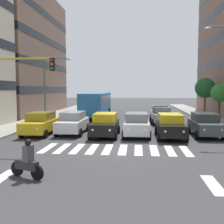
# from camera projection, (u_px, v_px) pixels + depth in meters

# --- Properties ---
(ground_plane) EXTENTS (180.00, 180.00, 0.00)m
(ground_plane) POSITION_uv_depth(u_px,v_px,m) (115.00, 149.00, 15.84)
(ground_plane) COLOR #38383A
(building_right_block_0) EXTENTS (9.69, 19.23, 16.98)m
(building_right_block_0) POSITION_uv_depth(u_px,v_px,m) (15.00, 54.00, 38.34)
(building_right_block_0) COLOR #846656
(building_right_block_0) RESTS_ON ground_plane
(crosswalk_markings) EXTENTS (8.55, 2.80, 0.01)m
(crosswalk_markings) POSITION_uv_depth(u_px,v_px,m) (115.00, 149.00, 15.84)
(crosswalk_markings) COLOR silver
(crosswalk_markings) RESTS_ON ground_plane
(lane_arrow_0) EXTENTS (0.50, 2.20, 0.01)m
(lane_arrow_0) POSITION_uv_depth(u_px,v_px,m) (213.00, 185.00, 10.00)
(lane_arrow_0) COLOR silver
(lane_arrow_0) RESTS_ON ground_plane
(lane_arrow_1) EXTENTS (0.50, 2.20, 0.01)m
(lane_arrow_1) POSITION_uv_depth(u_px,v_px,m) (1.00, 178.00, 10.77)
(lane_arrow_1) COLOR silver
(lane_arrow_1) RESTS_ON ground_plane
(car_0) EXTENTS (2.02, 4.44, 1.72)m
(car_0) POSITION_uv_depth(u_px,v_px,m) (205.00, 124.00, 20.24)
(car_0) COLOR #474C51
(car_0) RESTS_ON ground_plane
(car_1) EXTENTS (2.02, 4.44, 1.72)m
(car_1) POSITION_uv_depth(u_px,v_px,m) (170.00, 126.00, 19.55)
(car_1) COLOR black
(car_1) RESTS_ON ground_plane
(car_2) EXTENTS (2.02, 4.44, 1.72)m
(car_2) POSITION_uv_depth(u_px,v_px,m) (137.00, 124.00, 20.27)
(car_2) COLOR #B2B7BC
(car_2) RESTS_ON ground_plane
(car_3) EXTENTS (2.02, 4.44, 1.72)m
(car_3) POSITION_uv_depth(u_px,v_px,m) (105.00, 124.00, 20.17)
(car_3) COLOR black
(car_3) RESTS_ON ground_plane
(car_4) EXTENTS (2.02, 4.44, 1.72)m
(car_4) POSITION_uv_depth(u_px,v_px,m) (73.00, 122.00, 21.33)
(car_4) COLOR silver
(car_4) RESTS_ON ground_plane
(car_5) EXTENTS (2.02, 4.44, 1.72)m
(car_5) POSITION_uv_depth(u_px,v_px,m) (40.00, 123.00, 20.88)
(car_5) COLOR gold
(car_5) RESTS_ON ground_plane
(car_row2_0) EXTENTS (2.02, 4.44, 1.72)m
(car_row2_0) POSITION_uv_depth(u_px,v_px,m) (162.00, 115.00, 27.40)
(car_row2_0) COLOR #B2B7BC
(car_row2_0) RESTS_ON ground_plane
(car_row2_1) EXTENTS (2.02, 4.44, 1.72)m
(car_row2_1) POSITION_uv_depth(u_px,v_px,m) (160.00, 114.00, 28.41)
(car_row2_1) COLOR #B2B7BC
(car_row2_1) RESTS_ON ground_plane
(bus_behind_traffic) EXTENTS (2.78, 10.50, 3.00)m
(bus_behind_traffic) POSITION_uv_depth(u_px,v_px,m) (96.00, 102.00, 33.41)
(bus_behind_traffic) COLOR #286BAD
(bus_behind_traffic) RESTS_ON ground_plane
(motorcycle_with_rider) EXTENTS (1.60, 0.78, 1.57)m
(motorcycle_with_rider) POSITION_uv_depth(u_px,v_px,m) (27.00, 162.00, 10.71)
(motorcycle_with_rider) COLOR black
(motorcycle_with_rider) RESTS_ON ground_plane
(traffic_light_gantry) EXTENTS (4.27, 0.36, 5.50)m
(traffic_light_gantry) POSITION_uv_depth(u_px,v_px,m) (6.00, 86.00, 16.24)
(traffic_light_gantry) COLOR #AD991E
(traffic_light_gantry) RESTS_ON ground_plane
(street_lamp_right) EXTENTS (2.99, 0.28, 6.76)m
(street_lamp_right) POSITION_uv_depth(u_px,v_px,m) (49.00, 81.00, 29.31)
(street_lamp_right) COLOR #4C6B56
(street_lamp_right) RESTS_ON sidewalk_right
(street_tree_2) EXTENTS (1.84, 1.84, 3.90)m
(street_tree_2) POSITION_uv_depth(u_px,v_px,m) (220.00, 93.00, 27.67)
(street_tree_2) COLOR #513823
(street_tree_2) RESTS_ON sidewalk_left
(street_tree_3) EXTENTS (2.54, 2.54, 4.76)m
(street_tree_3) POSITION_uv_depth(u_px,v_px,m) (205.00, 88.00, 34.18)
(street_tree_3) COLOR #513823
(street_tree_3) RESTS_ON sidewalk_left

